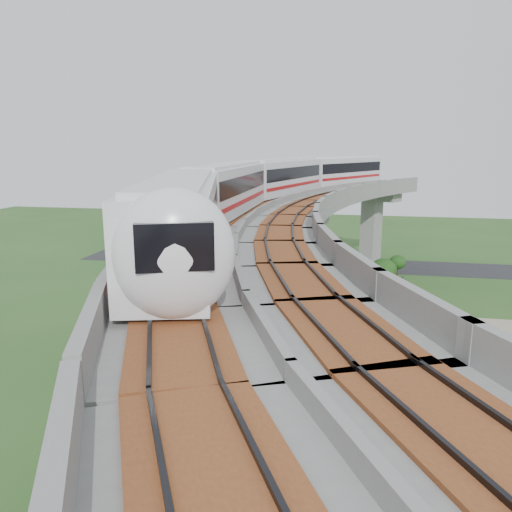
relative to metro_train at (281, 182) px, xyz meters
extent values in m
plane|color=#294F1F|center=(-0.70, -6.45, -12.31)|extent=(160.00, 160.00, 0.00)
cube|color=gray|center=(13.30, -8.45, -12.29)|extent=(18.00, 26.00, 0.04)
cube|color=#232326|center=(-0.70, 23.55, -12.29)|extent=(60.00, 8.00, 0.03)
cube|color=#99968E|center=(8.42, 25.35, -8.11)|extent=(2.86, 2.93, 8.40)
cube|color=#99968E|center=(8.42, 25.35, -3.31)|extent=(7.21, 5.74, 1.20)
cube|color=#99968E|center=(0.22, 3.97, -8.11)|extent=(2.35, 2.51, 8.40)
cube|color=#99968E|center=(0.22, 3.97, -3.31)|extent=(7.31, 3.58, 1.20)
cube|color=#99968E|center=(0.22, -16.86, -8.11)|extent=(2.35, 2.51, 8.40)
cube|color=#99968E|center=(0.22, -16.86, -3.31)|extent=(7.31, 3.58, 1.20)
cube|color=gray|center=(5.49, 20.09, -2.31)|extent=(16.42, 20.91, 0.80)
cube|color=gray|center=(1.63, 21.99, -1.41)|extent=(8.66, 17.08, 1.00)
cube|color=gray|center=(9.35, 18.19, -1.41)|extent=(8.66, 17.08, 1.00)
cube|color=brown|center=(3.52, 21.06, -1.85)|extent=(10.68, 18.08, 0.12)
cube|color=black|center=(3.52, 21.06, -1.73)|extent=(9.69, 17.59, 0.12)
cube|color=brown|center=(7.46, 19.12, -1.85)|extent=(10.68, 18.08, 0.12)
cube|color=black|center=(7.46, 19.12, -1.73)|extent=(9.69, 17.59, 0.12)
cube|color=gray|center=(0.00, 2.68, -2.31)|extent=(11.77, 20.03, 0.80)
cube|color=gray|center=(-4.25, 3.34, -1.41)|extent=(3.22, 18.71, 1.00)
cube|color=gray|center=(4.25, 2.03, -1.41)|extent=(3.22, 18.71, 1.00)
cube|color=brown|center=(-2.17, 3.02, -1.85)|extent=(5.44, 19.05, 0.12)
cube|color=black|center=(-2.17, 3.02, -1.73)|extent=(4.35, 18.88, 0.12)
cube|color=brown|center=(2.18, 2.35, -1.85)|extent=(5.44, 19.05, 0.12)
cube|color=black|center=(2.18, 2.35, -1.73)|extent=(4.35, 18.88, 0.12)
cube|color=gray|center=(0.00, -15.57, -2.31)|extent=(11.77, 20.03, 0.80)
cube|color=gray|center=(-4.25, -16.23, -1.41)|extent=(3.22, 18.71, 1.00)
cube|color=gray|center=(4.25, -14.92, -1.41)|extent=(3.22, 18.71, 1.00)
cube|color=brown|center=(-2.17, -15.91, -1.85)|extent=(5.44, 19.05, 0.12)
cube|color=black|center=(-2.17, -15.91, -1.73)|extent=(4.35, 18.88, 0.12)
cube|color=brown|center=(2.18, -15.24, -1.85)|extent=(5.44, 19.05, 0.12)
cube|color=black|center=(2.18, -15.24, -1.73)|extent=(4.35, 18.88, 0.12)
cube|color=gray|center=(5.49, -32.98, -2.31)|extent=(16.42, 20.91, 0.80)
cube|color=gray|center=(1.63, -34.88, -1.41)|extent=(8.66, 17.08, 1.00)
cube|color=gray|center=(9.35, -31.08, -1.41)|extent=(8.66, 17.08, 1.00)
cube|color=brown|center=(3.52, -33.96, -1.85)|extent=(10.68, 18.08, 0.12)
cube|color=black|center=(3.52, -33.96, -1.73)|extent=(9.69, 17.59, 0.12)
cube|color=brown|center=(7.46, -32.01, -1.85)|extent=(10.68, 18.08, 0.12)
cube|color=black|center=(7.46, -32.01, -1.73)|extent=(9.69, 17.59, 0.12)
cube|color=silver|center=(-0.89, -22.12, -0.07)|extent=(6.39, 15.20, 3.20)
cube|color=silver|center=(-0.89, -22.12, 1.63)|extent=(5.68, 14.33, 0.22)
cube|color=black|center=(-0.89, -22.12, 0.38)|extent=(6.30, 14.63, 1.15)
cube|color=#B11113|center=(-0.89, -22.12, -0.82)|extent=(6.30, 14.63, 0.30)
cube|color=black|center=(-0.89, -22.12, -1.53)|extent=(5.05, 12.82, 0.28)
cube|color=silver|center=(-2.90, -6.69, -0.07)|extent=(2.76, 15.01, 3.20)
cube|color=silver|center=(-2.90, -6.69, 1.63)|extent=(2.22, 14.26, 0.22)
cube|color=black|center=(-2.90, -6.69, 0.38)|extent=(2.82, 14.41, 1.15)
cube|color=#B11113|center=(-2.90, -6.69, -0.82)|extent=(2.82, 14.41, 0.30)
cube|color=black|center=(-2.90, -6.69, -1.53)|extent=(1.95, 12.76, 0.28)
cube|color=silver|center=(-1.01, 8.75, -0.07)|extent=(6.28, 15.21, 3.20)
cube|color=silver|center=(-1.01, 8.75, 1.63)|extent=(5.58, 14.35, 0.22)
cube|color=black|center=(-1.01, 8.75, 0.38)|extent=(6.19, 14.64, 1.15)
cube|color=#B11113|center=(-1.01, 8.75, -0.82)|extent=(6.19, 14.64, 0.30)
cube|color=black|center=(-1.01, 8.75, -1.53)|extent=(4.96, 12.83, 0.28)
cube|color=silver|center=(4.65, 23.25, -0.07)|extent=(9.53, 14.47, 3.20)
cube|color=silver|center=(4.65, 23.25, 1.63)|extent=(8.70, 13.55, 0.22)
cube|color=black|center=(4.65, 23.25, 0.38)|extent=(9.30, 13.97, 1.15)
cube|color=#B11113|center=(4.65, 23.25, -0.82)|extent=(9.30, 13.97, 0.30)
cube|color=black|center=(4.65, 23.25, -1.53)|extent=(7.76, 12.11, 0.28)
ellipsoid|color=silver|center=(1.35, -29.02, 0.08)|extent=(3.76, 2.90, 3.64)
cylinder|color=#2D382D|center=(11.55, 12.85, -11.56)|extent=(0.08, 0.08, 1.50)
cube|color=#2D382D|center=(10.68, 10.53, -11.56)|extent=(1.69, 4.77, 1.40)
cylinder|color=#2D382D|center=(9.92, 8.18, -11.56)|extent=(0.08, 0.08, 1.50)
cube|color=#2D382D|center=(9.28, 5.80, -11.56)|extent=(1.23, 4.91, 1.40)
cylinder|color=#2D382D|center=(8.75, 3.38, -11.56)|extent=(0.08, 0.08, 1.50)
cube|color=#2D382D|center=(8.34, 0.94, -11.56)|extent=(0.75, 4.99, 1.40)
cylinder|color=#2D382D|center=(8.04, -1.51, -11.56)|extent=(0.08, 0.08, 1.50)
cube|color=#2D382D|center=(7.86, -3.97, -11.56)|extent=(0.27, 5.04, 1.40)
cylinder|color=#2D382D|center=(7.80, -6.45, -11.56)|extent=(0.08, 0.08, 1.50)
cube|color=#2D382D|center=(7.86, -8.92, -11.56)|extent=(0.27, 5.04, 1.40)
cylinder|color=#2D382D|center=(8.04, -11.38, -11.56)|extent=(0.08, 0.08, 1.50)
cube|color=#2D382D|center=(8.34, -13.84, -11.56)|extent=(0.75, 4.99, 1.40)
cylinder|color=#2D382D|center=(8.75, -16.27, -11.56)|extent=(0.08, 0.08, 1.50)
cube|color=#2D382D|center=(9.28, -18.69, -11.56)|extent=(1.23, 4.91, 1.40)
cylinder|color=#2D382D|center=(9.92, -21.07, -11.56)|extent=(0.08, 0.08, 1.50)
cylinder|color=#382314|center=(11.39, 17.64, -11.61)|extent=(0.18, 0.18, 1.39)
ellipsoid|color=#133D15|center=(11.39, 17.64, -10.34)|extent=(1.94, 1.94, 1.65)
cylinder|color=#382314|center=(9.44, 11.77, -11.53)|extent=(0.18, 0.18, 1.55)
ellipsoid|color=#133D15|center=(9.44, 11.77, -9.91)|extent=(2.81, 2.81, 2.39)
cylinder|color=#382314|center=(6.42, 5.36, -11.60)|extent=(0.18, 0.18, 1.41)
ellipsoid|color=#133D15|center=(6.42, 5.36, -9.99)|extent=(3.05, 3.05, 2.59)
cylinder|color=#382314|center=(7.07, 1.16, -11.73)|extent=(0.18, 0.18, 1.16)
ellipsoid|color=#133D15|center=(7.07, 1.16, -10.56)|extent=(1.95, 1.95, 1.66)
cylinder|color=#382314|center=(6.46, -3.68, -11.65)|extent=(0.18, 0.18, 1.32)
ellipsoid|color=#133D15|center=(6.46, -3.68, -10.42)|extent=(1.88, 1.88, 1.60)
cylinder|color=#382314|center=(5.62, -11.17, -11.70)|extent=(0.18, 0.18, 1.22)
ellipsoid|color=#133D15|center=(5.62, -11.17, -10.42)|extent=(2.24, 2.24, 1.90)
cylinder|color=#382314|center=(7.07, -16.45, -11.53)|extent=(0.18, 0.18, 1.56)
ellipsoid|color=#133D15|center=(7.07, -16.45, -10.16)|extent=(1.97, 1.97, 1.68)
cylinder|color=#382314|center=(7.67, -18.90, -11.54)|extent=(0.18, 0.18, 1.54)
ellipsoid|color=#133D15|center=(7.67, -18.90, -9.86)|extent=(3.02, 3.02, 2.56)
imported|color=white|center=(9.96, -18.45, -11.62)|extent=(2.93, 4.09, 1.29)
imported|color=maroon|center=(15.01, -5.96, -11.60)|extent=(4.32, 2.78, 1.34)
imported|color=black|center=(11.84, -4.32, -11.61)|extent=(4.88, 3.01, 1.32)
camera|label=1|loc=(6.03, -41.47, 2.93)|focal=35.00mm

